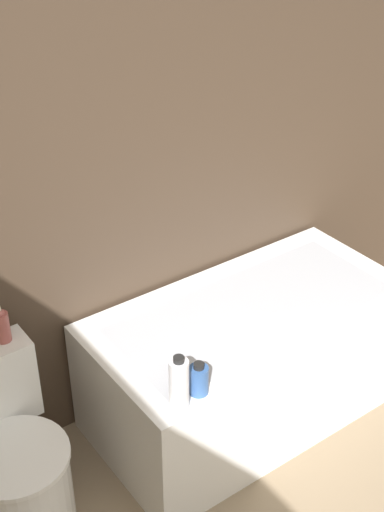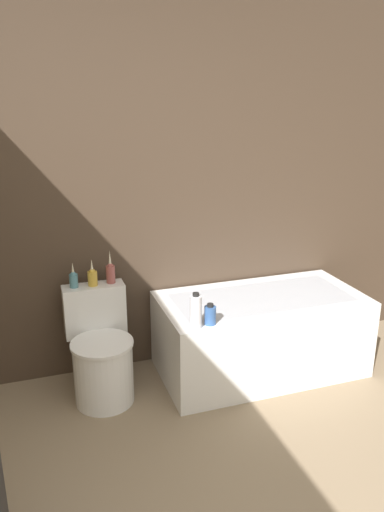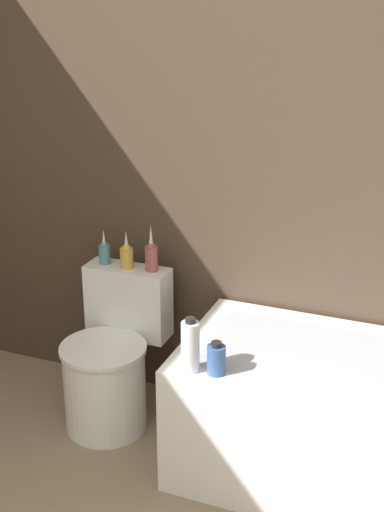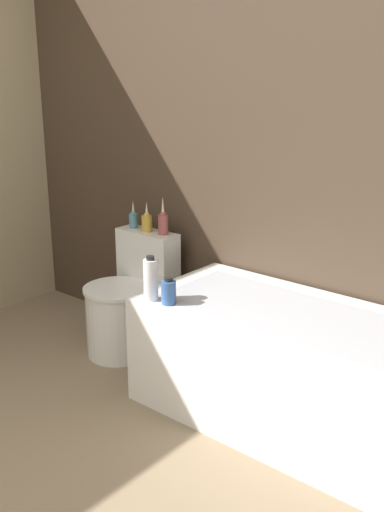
# 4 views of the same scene
# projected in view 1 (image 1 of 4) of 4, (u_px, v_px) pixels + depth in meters

# --- Properties ---
(wall_back_tiled) EXTENTS (6.40, 0.06, 2.60)m
(wall_back_tiled) POSITION_uv_depth(u_px,v_px,m) (1.00, 170.00, 2.53)
(wall_back_tiled) COLOR #423326
(wall_back_tiled) RESTS_ON ground_plane
(bathtub) EXTENTS (1.43, 0.73, 0.57)m
(bathtub) POSITION_uv_depth(u_px,v_px,m) (250.00, 359.00, 3.21)
(bathtub) COLOR white
(bathtub) RESTS_ON ground
(toilet) EXTENTS (0.41, 0.54, 0.71)m
(toilet) POSITION_uv_depth(u_px,v_px,m) (11.00, 468.00, 2.66)
(toilet) COLOR white
(toilet) RESTS_ON ground
(vase_bronze) EXTENTS (0.06, 0.06, 0.23)m
(vase_bronze) POSITION_uv_depth(u_px,v_px,m) (1.00, 323.00, 2.61)
(vase_bronze) COLOR #994C47
(vase_bronze) RESTS_ON toilet
(shampoo_bottle_tall) EXTENTS (0.07, 0.07, 0.23)m
(shampoo_bottle_tall) POSITION_uv_depth(u_px,v_px,m) (179.00, 384.00, 2.50)
(shampoo_bottle_tall) COLOR silver
(shampoo_bottle_tall) RESTS_ON bathtub
(shampoo_bottle_short) EXTENTS (0.07, 0.07, 0.14)m
(shampoo_bottle_short) POSITION_uv_depth(u_px,v_px,m) (199.00, 379.00, 2.59)
(shampoo_bottle_short) COLOR #335999
(shampoo_bottle_short) RESTS_ON bathtub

